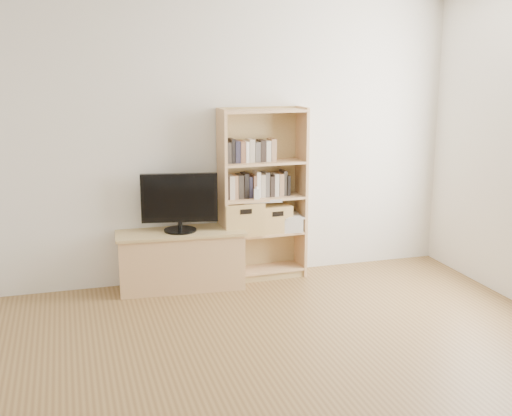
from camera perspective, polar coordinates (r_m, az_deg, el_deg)
name	(u,v)px	position (r m, az deg, el deg)	size (l,w,h in m)	color
floor	(321,407)	(4.02, 5.77, -17.17)	(4.50, 5.00, 0.01)	brown
back_wall	(220,141)	(5.91, -3.23, 5.99)	(4.50, 0.02, 2.60)	silver
tv_stand	(181,261)	(5.85, -6.68, -4.67)	(1.10, 0.41, 0.51)	tan
bookshelf	(263,195)	(5.95, 0.60, 1.19)	(0.80, 0.28, 1.60)	tan
television	(179,202)	(5.71, -6.82, 0.50)	(0.67, 0.05, 0.53)	black
books_row_mid	(262,186)	(5.95, 0.54, 2.00)	(0.75, 0.15, 0.20)	black
books_row_upper	(244,151)	(5.84, -1.11, 5.05)	(0.37, 0.14, 0.20)	black
baby_monitor	(257,194)	(5.83, 0.05, 1.25)	(0.05, 0.03, 0.10)	white
basket_left	(241,218)	(5.92, -1.35, -0.88)	(0.37, 0.31, 0.31)	tan
basket_right	(273,218)	(6.03, 1.49, -0.89)	(0.31, 0.25, 0.25)	tan
laptop	(261,199)	(5.94, 0.43, 0.81)	(0.35, 0.24, 0.03)	silver
magazine_stack	(290,223)	(6.10, 3.06, -1.33)	(0.20, 0.28, 0.13)	#BDB7AF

